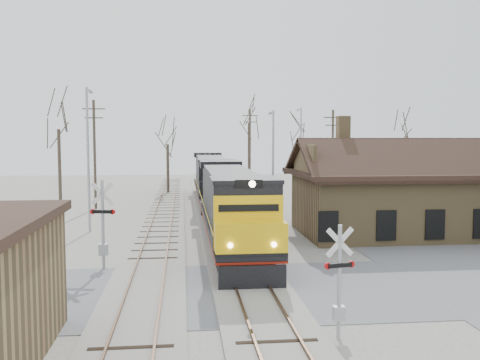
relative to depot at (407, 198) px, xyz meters
name	(u,v)px	position (x,y,z in m)	size (l,w,h in m)	color
ground	(252,290)	(-11.99, -12.00, -2.41)	(140.00, 140.00, 0.00)	#AAA499
road	(252,290)	(-11.99, -12.00, -2.39)	(60.00, 9.00, 0.03)	slate
track_main	(224,229)	(-11.99, 3.00, -2.34)	(3.40, 90.00, 0.24)	#AAA499
track_siding	(160,230)	(-16.49, 3.00, -2.34)	(3.40, 90.00, 0.24)	#AAA499
depot	(407,198)	(0.00, 0.00, 0.00)	(15.20, 9.31, 7.90)	olive
locomotive_lead	(231,205)	(-11.99, -2.31, 0.03)	(3.12, 20.86, 4.63)	black
locomotive_trailing	(212,178)	(-11.99, 18.83, 0.03)	(3.12, 20.86, 4.39)	black
crossbuck_near	(339,285)	(-9.91, -17.65, -0.64)	(1.05, 0.31, 3.71)	#A5A8AD
crossbuck_far	(103,228)	(-18.78, -7.66, -0.36)	(1.25, 0.35, 4.41)	#A5A8AD
streetlight_a	(88,152)	(-21.25, 3.18, 3.04)	(0.25, 2.04, 9.81)	#A5A8AD
streetlight_b	(273,156)	(-7.41, 9.80, 2.46)	(0.25, 2.04, 8.66)	#A5A8AD
streetlight_c	(301,146)	(-1.47, 25.91, 3.02)	(0.25, 2.04, 9.77)	#A5A8AD
utility_pole_a	(95,152)	(-22.71, 14.98, 2.70)	(2.00, 0.24, 9.77)	#382D23
utility_pole_b	(250,147)	(-6.43, 32.75, 2.78)	(2.00, 0.24, 9.91)	#382D23
utility_pole_c	(333,152)	(0.68, 20.29, 2.45)	(2.00, 0.24, 9.28)	#382D23
tree_a	(58,117)	(-26.57, 18.48, 5.99)	(4.81, 4.81, 11.79)	#382D23
tree_b	(167,136)	(-16.56, 27.43, 4.14)	(3.76, 3.76, 9.21)	#382D23
tree_c	(249,112)	(-6.43, 33.63, 7.17)	(5.49, 5.49, 13.44)	#382D23
tree_d	(298,132)	(-0.26, 32.72, 4.65)	(4.05, 4.05, 9.92)	#382D23
tree_e	(401,131)	(9.47, 23.72, 4.73)	(4.09, 4.09, 10.03)	#382D23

